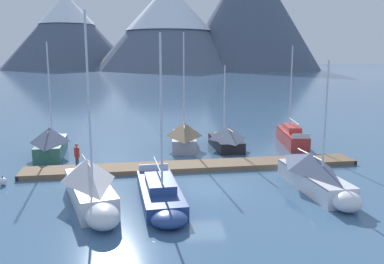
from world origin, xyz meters
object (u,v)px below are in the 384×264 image
(person_on_dock, at_px, (77,155))
(mooring_buoy_channel_marker, at_px, (3,182))
(sailboat_mid_dock_port, at_px, (161,194))
(sailboat_mid_dock_starboard, at_px, (184,135))
(sailboat_far_berth, at_px, (225,137))
(sailboat_nearest_berth, at_px, (52,141))
(sailboat_end_of_dock, at_px, (291,135))
(sailboat_outer_slip, at_px, (315,174))
(sailboat_second_berth, at_px, (90,185))

(person_on_dock, xyz_separation_m, mooring_buoy_channel_marker, (-3.81, -1.54, -1.04))
(sailboat_mid_dock_port, bearing_deg, sailboat_mid_dock_starboard, 80.74)
(sailboat_far_berth, height_order, mooring_buoy_channel_marker, sailboat_far_berth)
(sailboat_nearest_berth, xyz_separation_m, sailboat_end_of_dock, (18.67, 2.26, -0.32))
(person_on_dock, bearing_deg, sailboat_outer_slip, -16.69)
(person_on_dock, bearing_deg, sailboat_second_berth, -73.16)
(sailboat_second_berth, xyz_separation_m, sailboat_end_of_dock, (14.28, 13.04, -0.33))
(sailboat_far_berth, distance_m, sailboat_end_of_dock, 5.80)
(sailboat_mid_dock_starboard, bearing_deg, sailboat_nearest_berth, -171.54)
(sailboat_far_berth, height_order, sailboat_end_of_dock, sailboat_end_of_dock)
(sailboat_nearest_berth, bearing_deg, sailboat_outer_slip, -31.13)
(person_on_dock, height_order, mooring_buoy_channel_marker, person_on_dock)
(sailboat_outer_slip, distance_m, person_on_dock, 13.72)
(sailboat_mid_dock_starboard, xyz_separation_m, sailboat_far_berth, (3.22, -0.44, -0.11))
(sailboat_second_berth, distance_m, mooring_buoy_channel_marker, 6.44)
(sailboat_mid_dock_port, relative_size, person_on_dock, 4.81)
(sailboat_second_berth, xyz_separation_m, sailboat_mid_dock_port, (3.39, -0.13, -0.52))
(sailboat_mid_dock_port, relative_size, sailboat_end_of_dock, 1.02)
(sailboat_mid_dock_port, distance_m, sailboat_outer_slip, 8.33)
(sailboat_mid_dock_port, distance_m, sailboat_mid_dock_starboard, 12.54)
(sailboat_far_berth, relative_size, sailboat_outer_slip, 0.90)
(sailboat_mid_dock_starboard, relative_size, mooring_buoy_channel_marker, 17.01)
(sailboat_outer_slip, relative_size, person_on_dock, 4.22)
(sailboat_second_berth, height_order, sailboat_end_of_dock, sailboat_second_berth)
(person_on_dock, bearing_deg, mooring_buoy_channel_marker, -157.96)
(sailboat_nearest_berth, xyz_separation_m, sailboat_outer_slip, (16.00, -9.66, -0.06))
(sailboat_second_berth, bearing_deg, person_on_dock, 106.84)
(sailboat_second_berth, height_order, sailboat_outer_slip, sailboat_second_berth)
(mooring_buoy_channel_marker, bearing_deg, sailboat_second_berth, -33.31)
(person_on_dock, bearing_deg, sailboat_mid_dock_starboard, 46.01)
(sailboat_nearest_berth, bearing_deg, sailboat_far_berth, 4.48)
(sailboat_mid_dock_port, height_order, mooring_buoy_channel_marker, sailboat_mid_dock_port)
(sailboat_far_berth, relative_size, sailboat_end_of_dock, 0.81)
(sailboat_nearest_berth, height_order, sailboat_mid_dock_port, sailboat_mid_dock_port)
(sailboat_second_berth, bearing_deg, sailboat_outer_slip, 5.50)
(sailboat_mid_dock_starboard, height_order, sailboat_end_of_dock, sailboat_mid_dock_starboard)
(sailboat_second_berth, relative_size, sailboat_far_berth, 1.41)
(sailboat_end_of_dock, bearing_deg, mooring_buoy_channel_marker, -154.10)
(mooring_buoy_channel_marker, bearing_deg, sailboat_nearest_berth, 82.53)
(sailboat_end_of_dock, relative_size, person_on_dock, 4.70)
(sailboat_mid_dock_starboard, bearing_deg, person_on_dock, -133.99)
(sailboat_far_berth, bearing_deg, sailboat_outer_slip, -74.39)
(sailboat_second_berth, relative_size, person_on_dock, 5.36)
(sailboat_far_berth, xyz_separation_m, sailboat_outer_slip, (2.99, -10.68, 0.05))
(sailboat_far_berth, distance_m, mooring_buoy_channel_marker, 16.25)
(sailboat_end_of_dock, bearing_deg, sailboat_far_berth, -167.63)
(sailboat_nearest_berth, distance_m, person_on_dock, 6.41)
(sailboat_mid_dock_starboard, distance_m, person_on_dock, 9.98)
(sailboat_nearest_berth, relative_size, sailboat_far_berth, 1.26)
(sailboat_mid_dock_port, height_order, sailboat_far_berth, sailboat_mid_dock_port)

